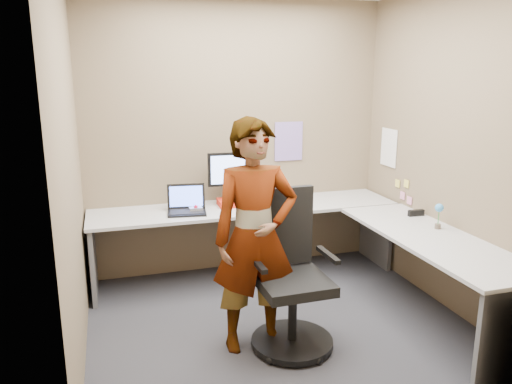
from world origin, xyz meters
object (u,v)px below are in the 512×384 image
object	(u,v)px
monitor	(233,172)
person	(255,237)
office_chair	(289,285)
desk	(311,235)

from	to	relation	value
monitor	person	bearing A→B (deg)	-95.90
monitor	office_chair	world-z (taller)	monitor
desk	person	distance (m)	1.00
desk	person	bearing A→B (deg)	-137.53
monitor	office_chair	size ratio (longest dim) A/B	0.42
monitor	desk	bearing A→B (deg)	-49.76
desk	monitor	xyz separation A→B (m)	(-0.54, 0.68, 0.47)
office_chair	person	size ratio (longest dim) A/B	0.67
office_chair	person	world-z (taller)	person
desk	office_chair	bearing A→B (deg)	-123.39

